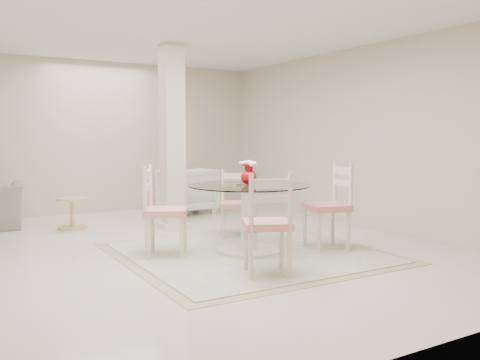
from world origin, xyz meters
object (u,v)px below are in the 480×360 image
column (172,138)px  dining_chair_north (235,198)px  red_vase (249,173)px  dining_chair_south (268,217)px  dining_table (249,219)px  armchair_white (187,190)px  side_table (72,214)px  dining_chair_east (332,199)px  dining_chair_west (160,204)px

column → dining_chair_north: bearing=-63.1°
red_vase → dining_chair_south: dining_chair_south is taller
dining_table → armchair_white: (0.69, 3.25, -0.01)m
side_table → dining_chair_east: bearing=-51.6°
red_vase → dining_chair_south: (-0.36, -0.96, -0.35)m
column → dining_table: bearing=-85.9°
column → armchair_white: bearing=57.9°
red_vase → dining_chair_north: bearing=69.2°
dining_table → side_table: 3.05m
red_vase → dining_table: bearing=161.6°
dining_chair_east → dining_chair_west: (-1.92, 0.72, -0.01)m
dining_table → dining_chair_west: 1.04m
red_vase → dining_chair_east: (0.96, -0.35, -0.33)m
dining_chair_north → armchair_white: bearing=108.1°
column → dining_table: (0.14, -1.93, -0.94)m
dining_chair_north → armchair_white: size_ratio=1.13×
dining_chair_west → armchair_white: dining_chair_west is taller
column → dining_chair_west: 1.91m
red_vase → side_table: red_vase is taller
red_vase → dining_chair_south: size_ratio=0.25×
dining_chair_north → dining_chair_west: (-1.32, -0.58, 0.08)m
dining_table → dining_chair_west: size_ratio=1.22×
dining_chair_south → side_table: bearing=-50.1°
column → dining_chair_east: column is taller
dining_table → dining_chair_south: 1.04m
dining_table → dining_chair_south: dining_chair_south is taller
dining_chair_north → dining_chair_south: size_ratio=0.89×
dining_chair_east → dining_chair_west: dining_chair_east is taller
dining_chair_east → dining_chair_south: dining_chair_east is taller
dining_chair_south → dining_table: bearing=-87.2°
armchair_white → side_table: bearing=12.5°
red_vase → dining_chair_north: size_ratio=0.28×
dining_chair_north → column: bearing=143.3°
red_vase → dining_chair_east: 1.08m
dining_table → dining_chair_north: 1.02m
dining_table → side_table: size_ratio=3.05×
armchair_white → dining_chair_west: bearing=57.7°
dining_chair_west → dining_chair_south: 1.45m
side_table → dining_chair_north: bearing=-44.0°
dining_chair_west → armchair_white: size_ratio=1.30×
red_vase → dining_chair_west: bearing=158.9°
side_table → dining_table: bearing=-61.9°
dining_chair_north → dining_chair_east: bearing=-38.7°
column → dining_chair_west: size_ratio=2.34×
dining_table → red_vase: size_ratio=4.96×
dining_table → red_vase: (0.00, -0.00, 0.54)m
dining_chair_north → dining_chair_west: 1.44m
column → dining_chair_east: (1.10, -2.28, -0.73)m
dining_chair_east → armchair_white: size_ratio=1.32×
red_vase → dining_chair_north: (0.36, 0.95, -0.42)m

